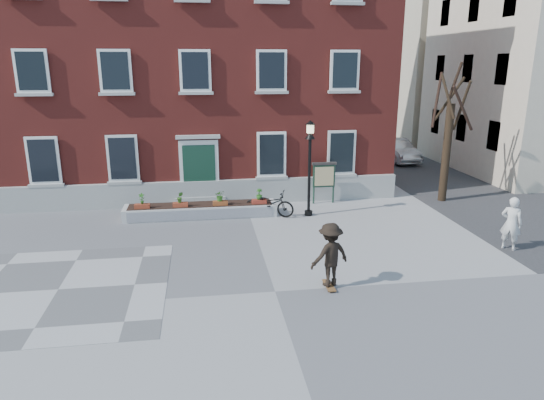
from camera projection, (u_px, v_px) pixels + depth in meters
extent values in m
plane|color=gray|center=(275.00, 292.00, 13.45)|extent=(100.00, 100.00, 0.00)
cube|color=#575759|center=(58.00, 289.00, 13.56)|extent=(6.00, 6.00, 0.01)
imported|color=black|center=(269.00, 204.00, 19.90)|extent=(2.18, 1.45, 1.08)
imported|color=silver|center=(396.00, 150.00, 31.05)|extent=(1.87, 4.48, 1.44)
imported|color=silver|center=(511.00, 223.00, 16.26)|extent=(0.79, 0.79, 1.85)
cube|color=maroon|center=(196.00, 65.00, 24.85)|extent=(18.00, 10.00, 12.00)
cube|color=#A2A29D|center=(200.00, 193.00, 21.47)|extent=(18.00, 0.24, 1.10)
cube|color=#A1A09B|center=(201.00, 204.00, 21.47)|extent=(2.60, 0.80, 0.20)
cube|color=#999994|center=(201.00, 198.00, 21.56)|extent=(2.20, 0.50, 0.20)
cube|color=silver|center=(199.00, 169.00, 21.21)|extent=(1.70, 0.12, 2.50)
cube|color=#123324|center=(199.00, 171.00, 21.19)|extent=(1.40, 0.06, 2.30)
cube|color=#ACABA6|center=(198.00, 137.00, 20.79)|extent=(1.90, 0.25, 0.15)
cube|color=white|center=(44.00, 160.00, 20.14)|extent=(1.30, 0.10, 2.00)
cube|color=black|center=(43.00, 161.00, 20.10)|extent=(1.08, 0.04, 1.78)
cube|color=#A3A39E|center=(46.00, 185.00, 20.38)|extent=(1.44, 0.20, 0.12)
cube|color=white|center=(32.00, 71.00, 19.16)|extent=(1.30, 0.10, 1.70)
cube|color=black|center=(31.00, 71.00, 19.11)|extent=(1.08, 0.04, 1.48)
cube|color=#AAAAA5|center=(34.00, 95.00, 19.35)|extent=(1.44, 0.20, 0.12)
cube|color=silver|center=(123.00, 158.00, 20.59)|extent=(1.30, 0.10, 2.00)
cube|color=black|center=(123.00, 159.00, 20.54)|extent=(1.08, 0.04, 1.78)
cube|color=#A2A39D|center=(125.00, 183.00, 20.83)|extent=(1.44, 0.20, 0.12)
cube|color=white|center=(115.00, 71.00, 19.61)|extent=(1.30, 0.10, 1.70)
cube|color=black|center=(115.00, 71.00, 19.56)|extent=(1.08, 0.04, 1.48)
cube|color=#A5A6A1|center=(117.00, 94.00, 19.80)|extent=(1.44, 0.20, 0.12)
cube|color=white|center=(195.00, 71.00, 20.05)|extent=(1.30, 0.10, 1.70)
cube|color=black|center=(195.00, 71.00, 20.01)|extent=(1.08, 0.04, 1.48)
cube|color=#A8A9A3|center=(196.00, 93.00, 20.25)|extent=(1.44, 0.20, 0.12)
cube|color=#A0A19C|center=(192.00, 1.00, 19.26)|extent=(1.44, 0.20, 0.12)
cube|color=white|center=(272.00, 154.00, 21.49)|extent=(1.30, 0.10, 2.00)
cube|color=black|center=(272.00, 155.00, 21.44)|extent=(1.08, 0.04, 1.78)
cube|color=#A7A7A2|center=(272.00, 178.00, 21.72)|extent=(1.44, 0.20, 0.12)
cube|color=white|center=(272.00, 70.00, 20.50)|extent=(1.30, 0.10, 1.70)
cube|color=black|center=(272.00, 70.00, 20.45)|extent=(1.08, 0.04, 1.48)
cube|color=#A09F9A|center=(272.00, 93.00, 20.69)|extent=(1.44, 0.20, 0.12)
cube|color=#A7A6A1|center=(272.00, 2.00, 19.71)|extent=(1.44, 0.20, 0.12)
cube|color=silver|center=(341.00, 152.00, 21.93)|extent=(1.30, 0.10, 2.00)
cube|color=black|center=(342.00, 153.00, 21.89)|extent=(1.08, 0.04, 1.78)
cube|color=#A6A6A1|center=(341.00, 176.00, 22.17)|extent=(1.44, 0.20, 0.12)
cube|color=white|center=(345.00, 70.00, 20.95)|extent=(1.30, 0.10, 1.70)
cube|color=black|center=(345.00, 70.00, 20.90)|extent=(1.08, 0.04, 1.48)
cube|color=#9F9F9A|center=(344.00, 92.00, 21.14)|extent=(1.44, 0.20, 0.12)
cube|color=#9A9A95|center=(348.00, 3.00, 20.15)|extent=(1.44, 0.20, 0.12)
cube|color=silver|center=(201.00, 211.00, 19.96)|extent=(6.20, 1.10, 0.50)
cube|color=silver|center=(201.00, 215.00, 19.42)|extent=(5.80, 0.02, 0.40)
cube|color=black|center=(201.00, 205.00, 19.89)|extent=(5.80, 0.90, 0.06)
cube|color=maroon|center=(142.00, 206.00, 19.30)|extent=(0.60, 0.25, 0.20)
imported|color=#265D1C|center=(142.00, 199.00, 19.21)|extent=(0.24, 0.24, 0.45)
cube|color=maroon|center=(180.00, 205.00, 19.51)|extent=(0.60, 0.25, 0.20)
imported|color=#2F611D|center=(180.00, 197.00, 19.42)|extent=(0.25, 0.25, 0.45)
cube|color=brown|center=(220.00, 203.00, 19.73)|extent=(0.60, 0.25, 0.20)
imported|color=#2D621D|center=(220.00, 196.00, 19.65)|extent=(0.40, 0.40, 0.45)
cube|color=maroon|center=(259.00, 202.00, 19.96)|extent=(0.60, 0.25, 0.20)
imported|color=#265C1B|center=(259.00, 194.00, 19.87)|extent=(0.25, 0.25, 0.45)
cylinder|color=#2F2115|center=(446.00, 153.00, 21.72)|extent=(0.36, 0.36, 4.40)
cylinder|color=#2F2115|center=(462.00, 106.00, 21.22)|extent=(0.12, 1.12, 2.23)
cylinder|color=black|center=(449.00, 99.00, 21.60)|extent=(1.18, 0.49, 1.97)
cylinder|color=black|center=(437.00, 100.00, 21.35)|extent=(0.88, 1.14, 2.35)
cylinder|color=black|center=(448.00, 96.00, 20.78)|extent=(0.60, 0.77, 1.90)
cylinder|color=black|center=(463.00, 108.00, 20.59)|extent=(1.39, 0.55, 1.95)
cylinder|color=black|center=(455.00, 80.00, 21.00)|extent=(0.43, 0.48, 1.58)
cube|color=#39393C|center=(412.00, 158.00, 32.26)|extent=(8.00, 36.00, 0.01)
cube|color=#C1B69B|center=(447.00, 58.00, 38.93)|extent=(10.00, 11.00, 13.00)
cube|color=black|center=(494.00, 136.00, 24.87)|extent=(0.08, 1.00, 1.50)
cube|color=black|center=(462.00, 128.00, 27.91)|extent=(0.08, 1.00, 1.50)
cube|color=black|center=(436.00, 121.00, 30.96)|extent=(0.08, 1.00, 1.50)
cube|color=black|center=(502.00, 69.00, 23.96)|extent=(0.08, 1.00, 1.50)
cube|color=black|center=(468.00, 68.00, 27.01)|extent=(0.08, 1.00, 1.50)
cube|color=black|center=(441.00, 68.00, 30.05)|extent=(0.08, 1.00, 1.50)
cube|color=black|center=(511.00, 0.00, 23.09)|extent=(0.08, 1.00, 1.50)
cube|color=black|center=(475.00, 7.00, 26.13)|extent=(0.08, 1.00, 1.50)
cube|color=black|center=(446.00, 13.00, 29.18)|extent=(0.08, 1.00, 1.50)
cylinder|color=black|center=(308.00, 213.00, 20.13)|extent=(0.32, 0.32, 0.20)
cylinder|color=black|center=(309.00, 178.00, 19.72)|extent=(0.12, 0.12, 3.20)
cone|color=black|center=(310.00, 135.00, 19.24)|extent=(0.40, 0.40, 0.30)
cube|color=#FFF7BB|center=(310.00, 129.00, 19.17)|extent=(0.24, 0.24, 0.34)
cone|color=black|center=(310.00, 122.00, 19.10)|extent=(0.40, 0.40, 0.16)
cylinder|color=#1A3425|center=(314.00, 184.00, 21.61)|extent=(0.08, 0.08, 1.80)
cylinder|color=#172E22|center=(333.00, 183.00, 21.74)|extent=(0.08, 0.08, 1.80)
cube|color=#193223|center=(324.00, 176.00, 21.58)|extent=(1.00, 0.10, 1.00)
cube|color=beige|center=(324.00, 176.00, 21.52)|extent=(0.85, 0.02, 0.85)
cube|color=#36312F|center=(324.00, 164.00, 21.42)|extent=(1.10, 0.16, 0.10)
cube|color=brown|center=(329.00, 285.00, 13.69)|extent=(0.22, 0.78, 0.03)
cylinder|color=black|center=(328.00, 291.00, 13.42)|extent=(0.03, 0.05, 0.05)
cylinder|color=black|center=(335.00, 291.00, 13.45)|extent=(0.03, 0.05, 0.05)
cylinder|color=black|center=(323.00, 282.00, 13.96)|extent=(0.03, 0.05, 0.05)
cylinder|color=black|center=(330.00, 282.00, 13.98)|extent=(0.03, 0.05, 0.05)
imported|color=black|center=(330.00, 255.00, 13.44)|extent=(1.34, 1.04, 1.83)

